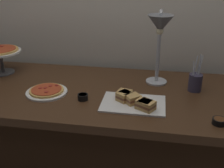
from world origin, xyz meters
The scene contains 9 objects.
back_wall centered at (0.00, 0.50, 1.20)m, with size 4.40×0.04×2.40m, color beige.
buffet_table centered at (0.00, 0.00, 0.39)m, with size 1.90×0.84×0.76m.
heat_lamp centered at (0.37, 0.07, 1.14)m, with size 0.15×0.29×0.49m.
pizza_plate_front centered at (-0.30, -0.09, 0.77)m, with size 0.25×0.25×0.03m.
pizza_plate_center centered at (-0.75, 0.18, 0.91)m, with size 0.29×0.29×0.19m.
sandwich_platter centered at (0.25, -0.16, 0.78)m, with size 0.36×0.25×0.06m.
sauce_cup_near centered at (-0.06, -0.14, 0.78)m, with size 0.06×0.06×0.04m.
sauce_cup_far centered at (0.69, -0.29, 0.78)m, with size 0.07×0.07×0.03m.
utensil_holder centered at (0.61, 0.10, 0.82)m, with size 0.08×0.08×0.23m.
Camera 1 is at (0.36, -1.57, 1.51)m, focal length 44.75 mm.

